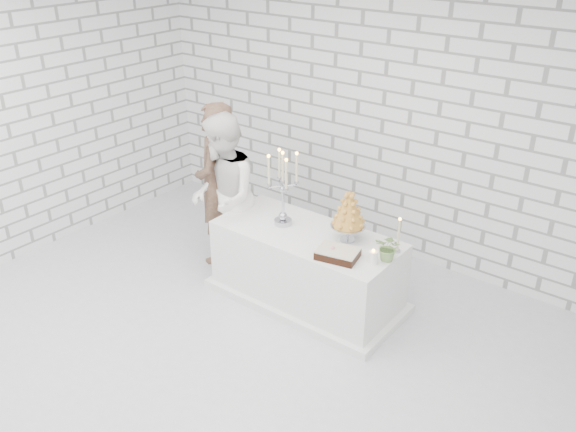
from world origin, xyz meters
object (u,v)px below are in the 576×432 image
object	(u,v)px
cake_table	(307,267)
groom	(215,184)
candelabra	(283,189)
croquembouche	(349,216)
bride	(223,197)

from	to	relation	value
cake_table	groom	distance (m)	1.37
groom	candelabra	world-z (taller)	groom
cake_table	croquembouche	bearing A→B (deg)	16.69
groom	candelabra	distance (m)	1.01
groom	bride	bearing A→B (deg)	26.74
groom	cake_table	bearing A→B (deg)	54.03
cake_table	candelabra	size ratio (longest dim) A/B	2.39
candelabra	cake_table	bearing A→B (deg)	-0.99
candelabra	groom	bearing A→B (deg)	174.84
bride	croquembouche	xyz separation A→B (m)	(1.38, 0.18, 0.14)
cake_table	croquembouche	xyz separation A→B (m)	(0.38, 0.11, 0.63)
candelabra	croquembouche	xyz separation A→B (m)	(0.67, 0.11, -0.12)
cake_table	bride	size ratio (longest dim) A/B	1.04
cake_table	croquembouche	world-z (taller)	croquembouche
groom	croquembouche	xyz separation A→B (m)	(1.65, 0.02, 0.12)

